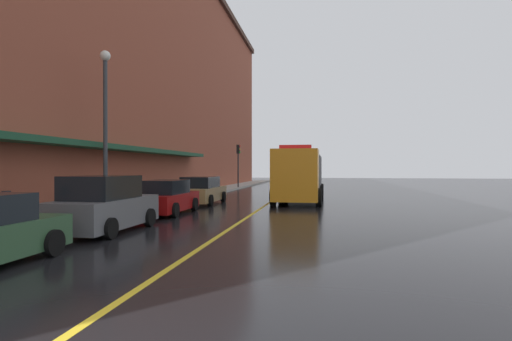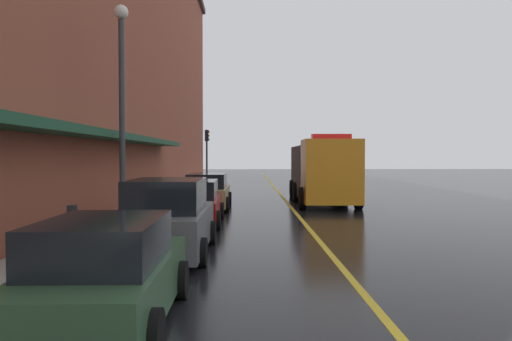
% 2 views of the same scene
% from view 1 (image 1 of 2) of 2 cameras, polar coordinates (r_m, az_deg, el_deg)
% --- Properties ---
extents(ground_plane, '(112.00, 112.00, 0.00)m').
position_cam_1_polar(ground_plane, '(29.17, 3.16, -3.76)').
color(ground_plane, black).
extents(sidewalk_left, '(2.40, 70.00, 0.15)m').
position_cam_1_polar(sidewalk_left, '(30.47, -8.53, -3.45)').
color(sidewalk_left, '#9E9B93').
rests_on(sidewalk_left, ground).
extents(lane_center_stripe, '(0.16, 70.00, 0.01)m').
position_cam_1_polar(lane_center_stripe, '(29.17, 3.16, -3.75)').
color(lane_center_stripe, gold).
rests_on(lane_center_stripe, ground).
extents(brick_building_left, '(13.60, 64.00, 19.92)m').
position_cam_1_polar(brick_building_left, '(33.51, -21.63, 13.92)').
color(brick_building_left, brown).
rests_on(brick_building_left, ground).
extents(parked_car_1, '(2.12, 4.37, 1.85)m').
position_cam_1_polar(parked_car_1, '(14.27, -20.66, -4.67)').
color(parked_car_1, '#595B60').
rests_on(parked_car_1, ground).
extents(parked_car_2, '(1.98, 4.42, 1.55)m').
position_cam_1_polar(parked_car_2, '(18.95, -12.51, -3.79)').
color(parked_car_2, maroon).
rests_on(parked_car_2, ground).
extents(parked_car_3, '(2.09, 4.68, 1.59)m').
position_cam_1_polar(parked_car_3, '(23.87, -7.72, -2.88)').
color(parked_car_3, '#A5844C').
rests_on(parked_car_3, ground).
extents(utility_truck, '(2.95, 8.89, 3.36)m').
position_cam_1_polar(utility_truck, '(25.38, 6.23, -0.76)').
color(utility_truck, orange).
rests_on(utility_truck, ground).
extents(parking_meter_0, '(0.14, 0.18, 1.33)m').
position_cam_1_polar(parking_meter_0, '(12.95, -31.84, -4.33)').
color(parking_meter_0, '#4C4C51').
rests_on(parking_meter_0, sidewalk_left).
extents(street_lamp_left, '(0.44, 0.44, 6.94)m').
position_cam_1_polar(street_lamp_left, '(18.41, -20.54, 7.50)').
color(street_lamp_left, '#33383D').
rests_on(street_lamp_left, sidewalk_left).
extents(traffic_light_near, '(0.38, 0.36, 4.30)m').
position_cam_1_polar(traffic_light_near, '(40.90, -2.52, 1.85)').
color(traffic_light_near, '#232326').
rests_on(traffic_light_near, sidewalk_left).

